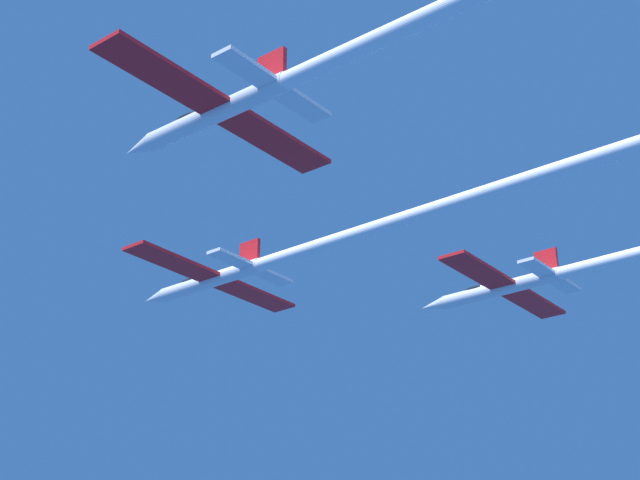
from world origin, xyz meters
TOP-DOWN VIEW (x-y plane):
  - jet_lead at (0.91, -14.48)m, footprint 18.78×54.83m
  - jet_left_wing at (-17.93, -32.57)m, footprint 18.78×53.04m

SIDE VIEW (x-z plane):
  - jet_lead at x=0.91m, z-range -1.82..1.29m
  - jet_left_wing at x=-17.93m, z-range -1.09..2.02m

